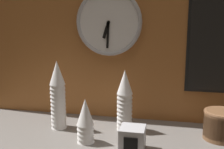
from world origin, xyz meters
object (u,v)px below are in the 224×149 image
object	(u,v)px
bowl_stack_far_right	(221,124)
wall_clock	(109,22)
cup_stack_center_left	(58,95)
napkin_dispenser	(132,139)
cup_stack_center	(85,121)
cup_stack_center_right	(125,100)

from	to	relation	value
bowl_stack_far_right	wall_clock	world-z (taller)	wall_clock
cup_stack_center_left	napkin_dispenser	xyz separation A→B (cm)	(37.76, -16.05, -11.47)
cup_stack_center	cup_stack_center_right	world-z (taller)	cup_stack_center_right
wall_clock	napkin_dispenser	bearing A→B (deg)	-63.44
cup_stack_center	napkin_dispenser	xyz separation A→B (cm)	(20.41, -3.33, -4.71)
bowl_stack_far_right	cup_stack_center	bearing A→B (deg)	-164.77
bowl_stack_far_right	napkin_dispenser	world-z (taller)	bowl_stack_far_right
cup_stack_center_right	cup_stack_center_left	size ratio (longest dim) A/B	0.88
napkin_dispenser	bowl_stack_far_right	bearing A→B (deg)	27.38
cup_stack_center	cup_stack_center_right	xyz separation A→B (cm)	(13.80, 17.02, 4.83)
cup_stack_center_left	napkin_dispenser	distance (cm)	42.61
cup_stack_center_right	bowl_stack_far_right	bearing A→B (deg)	-2.17
cup_stack_center_right	napkin_dispenser	size ratio (longest dim) A/B	2.77
cup_stack_center_left	bowl_stack_far_right	size ratio (longest dim) A/B	2.13
wall_clock	napkin_dispenser	distance (cm)	59.28
cup_stack_center	wall_clock	size ratio (longest dim) A/B	0.57
cup_stack_center_right	bowl_stack_far_right	world-z (taller)	cup_stack_center_right
cup_stack_center	bowl_stack_far_right	size ratio (longest dim) A/B	1.24
bowl_stack_far_right	napkin_dispenser	size ratio (longest dim) A/B	1.48
cup_stack_center	cup_stack_center_left	xyz separation A→B (cm)	(-17.35, 12.72, 6.76)
wall_clock	napkin_dispenser	size ratio (longest dim) A/B	3.23
cup_stack_center	napkin_dispenser	size ratio (longest dim) A/B	1.84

